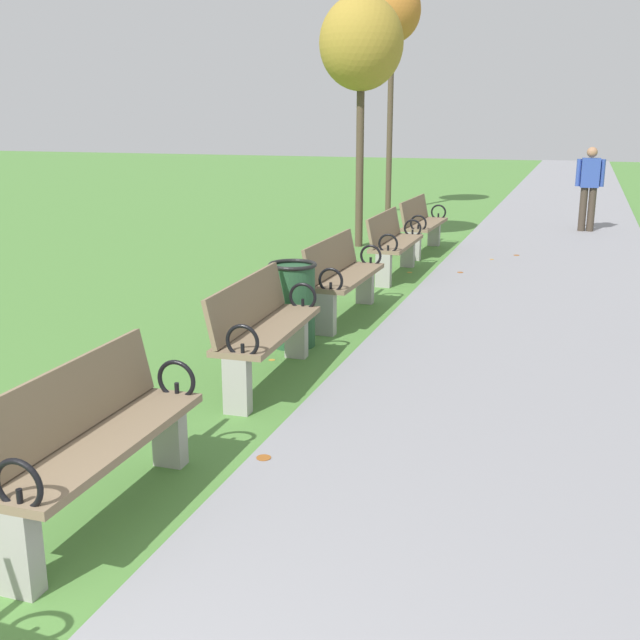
{
  "coord_description": "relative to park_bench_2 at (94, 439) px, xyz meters",
  "views": [
    {
      "loc": [
        1.96,
        -1.04,
        2.24
      ],
      "look_at": [
        -0.05,
        4.92,
        0.55
      ],
      "focal_mm": 43.05,
      "sensor_mm": 36.0,
      "label": 1
    }
  ],
  "objects": [
    {
      "name": "park_bench_3",
      "position": [
        0.0,
        2.44,
        0.0
      ],
      "size": [
        0.54,
        1.62,
        0.9
      ],
      "color": "#7A664C",
      "rests_on": "ground"
    },
    {
      "name": "scattered_leaves",
      "position": [
        0.49,
        2.86,
        -0.47
      ],
      "size": [
        4.97,
        14.82,
        0.02
      ],
      "color": "gold",
      "rests_on": "ground"
    },
    {
      "name": "tree_1",
      "position": [
        -1.17,
        9.52,
        2.86
      ],
      "size": [
        1.39,
        1.39,
        4.14
      ],
      "color": "#4C3D2D",
      "rests_on": "ground"
    },
    {
      "name": "park_bench_2",
      "position": [
        0.0,
        0.0,
        0.0
      ],
      "size": [
        0.49,
        1.61,
        0.9
      ],
      "color": "#7A664C",
      "rests_on": "ground"
    },
    {
      "name": "park_bench_4",
      "position": [
        -0.0,
        4.75,
        0.0
      ],
      "size": [
        0.49,
        1.61,
        0.9
      ],
      "color": "#7A664C",
      "rests_on": "ground"
    },
    {
      "name": "pedestrian_walking",
      "position": [
        2.61,
        12.58,
        0.44
      ],
      "size": [
        0.53,
        0.24,
        1.62
      ],
      "color": "#3D3328",
      "rests_on": "paved_walkway"
    },
    {
      "name": "park_bench_6",
      "position": [
        0.0,
        9.26,
        0.0
      ],
      "size": [
        0.52,
        1.61,
        0.9
      ],
      "color": "#7A664C",
      "rests_on": "ground"
    },
    {
      "name": "trash_bin",
      "position": [
        -0.15,
        3.54,
        -0.06
      ],
      "size": [
        0.48,
        0.48,
        0.84
      ],
      "color": "#234C2D",
      "rests_on": "ground"
    },
    {
      "name": "tree_2",
      "position": [
        -1.87,
        14.54,
        3.93
      ],
      "size": [
        1.27,
        1.27,
        5.19
      ],
      "color": "#4C3D2D",
      "rests_on": "ground"
    },
    {
      "name": "paved_walkway",
      "position": [
        2.08,
        15.69,
        -0.48
      ],
      "size": [
        3.15,
        44.0,
        0.02
      ],
      "primitive_type": "cube",
      "color": "gray",
      "rests_on": "ground"
    },
    {
      "name": "park_bench_5",
      "position": [
        -0.0,
        7.19,
        0.0
      ],
      "size": [
        0.48,
        1.6,
        0.9
      ],
      "color": "#7A664C",
      "rests_on": "ground"
    }
  ]
}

